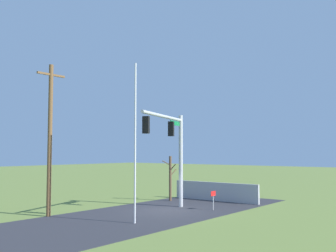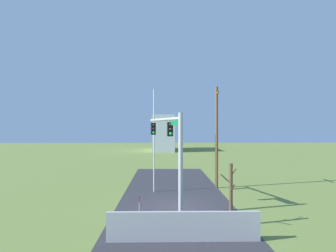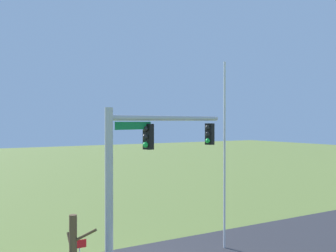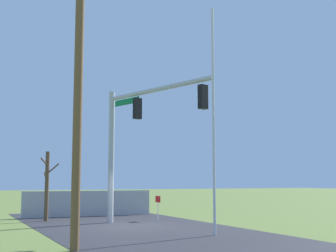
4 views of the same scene
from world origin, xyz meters
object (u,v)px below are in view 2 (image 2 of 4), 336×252
Objects in this scene: bare_tree at (231,194)px; open_sign at (139,201)px; flagpole at (154,140)px; signal_mast at (171,142)px; utility_pole at (217,135)px; distant_building at (163,133)px.

bare_tree is 2.82× the size of open_sign.
open_sign is at bearing -5.98° from flagpole.
open_sign is (1.82, -1.99, -3.51)m from signal_mast.
flagpole is at bearing -165.25° from signal_mast.
utility_pole is 0.75× the size of distant_building.
flagpole is at bearing -74.92° from utility_pole.
signal_mast is 4.42m from open_sign.
utility_pole reaches higher than bare_tree.
open_sign is at bearing -111.57° from bare_tree.
flagpole is 7.03× the size of open_sign.
utility_pole is at bearing 174.01° from bare_tree.
signal_mast is at bearing 132.56° from open_sign.
signal_mast is 5.04m from flagpole.
flagpole is at bearing 177.99° from distant_building.
open_sign is at bearing -37.26° from utility_pole.
flagpole is (-4.88, -1.28, -0.13)m from signal_mast.
distant_building is (-48.28, -0.44, -0.43)m from signal_mast.
flagpole reaches higher than signal_mast.
utility_pole is at bearing -174.52° from distant_building.
utility_pole is 10.68m from bare_tree.
utility_pole is at bearing 105.08° from flagpole.
signal_mast is 5.65m from bare_tree.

